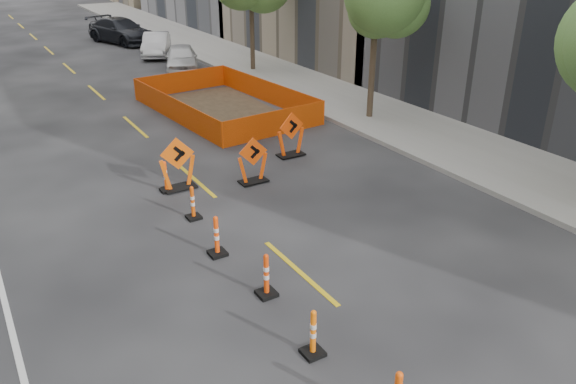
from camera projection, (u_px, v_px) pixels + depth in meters
ground_plane at (425, 383)px, 9.48m from camera, size 140.00×140.00×0.00m
sidewalk_right at (381, 115)px, 22.97m from camera, size 4.00×90.00×0.15m
tree_r_b at (376, 2)px, 20.81m from camera, size 2.80×2.80×5.95m
channelizer_3 at (313, 333)px, 9.93m from camera, size 0.38×0.38×0.96m
channelizer_4 at (266, 275)px, 11.57m from camera, size 0.39×0.39×1.00m
channelizer_5 at (217, 236)px, 13.03m from camera, size 0.40×0.40×1.02m
channelizer_6 at (193, 203)px, 14.72m from camera, size 0.37×0.37×0.93m
channelizer_7 at (166, 176)px, 16.27m from camera, size 0.37×0.37×0.94m
chevron_sign_left at (178, 164)px, 16.28m from camera, size 1.20×0.88×1.62m
chevron_sign_center at (253, 160)px, 16.74m from camera, size 1.06×0.75×1.44m
chevron_sign_right at (291, 134)px, 18.72m from camera, size 1.06×0.68×1.54m
safety_fence at (223, 100)px, 23.56m from camera, size 5.21×8.13×0.97m
parked_car_near at (182, 58)px, 30.23m from camera, size 3.01×4.45×1.41m
parked_car_mid at (156, 45)px, 34.01m from camera, size 3.02×4.33×1.35m
parked_car_far at (121, 31)px, 37.91m from camera, size 3.93×6.02×1.62m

